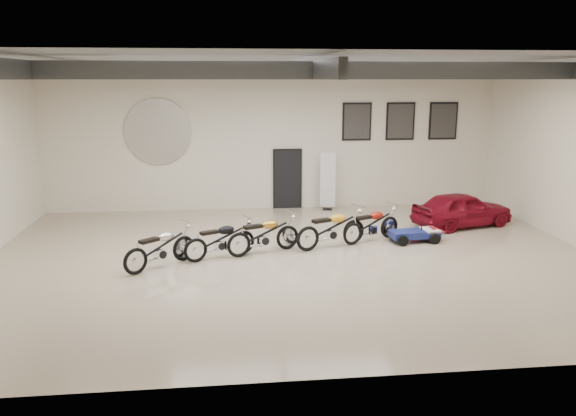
{
  "coord_description": "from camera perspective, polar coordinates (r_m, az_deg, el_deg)",
  "views": [
    {
      "loc": [
        -1.66,
        -13.86,
        4.61
      ],
      "look_at": [
        0.0,
        1.2,
        1.1
      ],
      "focal_mm": 35.0,
      "sensor_mm": 36.0,
      "label": 1
    }
  ],
  "objects": [
    {
      "name": "motorcycle_red",
      "position": [
        16.36,
        8.47,
        -1.6
      ],
      "size": [
        2.05,
        1.43,
        1.03
      ],
      "primitive_type": null,
      "rotation": [
        0.0,
        0.0,
        0.46
      ],
      "color": "silver",
      "rests_on": "floor"
    },
    {
      "name": "poster_left",
      "position": [
        20.42,
        7.01,
        8.71
      ],
      "size": [
        1.05,
        0.08,
        1.35
      ],
      "primitive_type": null,
      "color": "black",
      "rests_on": "back_wall"
    },
    {
      "name": "back_wall",
      "position": [
        20.04,
        -1.51,
        7.0
      ],
      "size": [
        16.0,
        0.02,
        5.0
      ],
      "primitive_type": "cube",
      "color": "silver",
      "rests_on": "floor"
    },
    {
      "name": "ceiling_beams",
      "position": [
        13.96,
        0.55,
        13.62
      ],
      "size": [
        15.8,
        11.8,
        0.32
      ],
      "primitive_type": null,
      "color": "#505356",
      "rests_on": "ceiling"
    },
    {
      "name": "vintage_car",
      "position": [
        18.65,
        17.27,
        -0.11
      ],
      "size": [
        2.15,
        3.5,
        1.11
      ],
      "primitive_type": "imported",
      "rotation": [
        0.0,
        0.0,
        1.85
      ],
      "color": "maroon",
      "rests_on": "floor"
    },
    {
      "name": "floor",
      "position": [
        14.7,
        0.51,
        -5.23
      ],
      "size": [
        16.0,
        12.0,
        0.01
      ],
      "primitive_type": "cube",
      "color": "tan",
      "rests_on": "ground"
    },
    {
      "name": "go_kart",
      "position": [
        16.63,
        13.18,
        -2.28
      ],
      "size": [
        1.8,
        0.94,
        0.63
      ],
      "primitive_type": null,
      "rotation": [
        0.0,
        0.0,
        0.1
      ],
      "color": "navy",
      "rests_on": "floor"
    },
    {
      "name": "motorcycle_black",
      "position": [
        14.77,
        -6.92,
        -3.15
      ],
      "size": [
        2.04,
        1.4,
        1.03
      ],
      "primitive_type": null,
      "rotation": [
        0.0,
        0.0,
        0.45
      ],
      "color": "silver",
      "rests_on": "floor"
    },
    {
      "name": "ceiling",
      "position": [
        13.96,
        0.56,
        14.64
      ],
      "size": [
        16.0,
        12.0,
        0.01
      ],
      "primitive_type": "cube",
      "color": "slate",
      "rests_on": "back_wall"
    },
    {
      "name": "banner_stand",
      "position": [
        20.01,
        4.07,
        2.62
      ],
      "size": [
        0.58,
        0.32,
        2.0
      ],
      "primitive_type": null,
      "rotation": [
        0.0,
        0.0,
        -0.2
      ],
      "color": "white",
      "rests_on": "floor"
    },
    {
      "name": "motorcycle_yellow",
      "position": [
        15.62,
        4.42,
        -2.01
      ],
      "size": [
        2.26,
        1.44,
        1.12
      ],
      "primitive_type": null,
      "rotation": [
        0.0,
        0.0,
        0.39
      ],
      "color": "silver",
      "rests_on": "floor"
    },
    {
      "name": "motorcycle_silver",
      "position": [
        14.3,
        -12.87,
        -3.87
      ],
      "size": [
        1.95,
        1.82,
        1.06
      ],
      "primitive_type": null,
      "rotation": [
        0.0,
        0.0,
        0.72
      ],
      "color": "silver",
      "rests_on": "floor"
    },
    {
      "name": "motorcycle_gold",
      "position": [
        15.07,
        -2.49,
        -2.63
      ],
      "size": [
        2.17,
        1.4,
        1.08
      ],
      "primitive_type": null,
      "rotation": [
        0.0,
        0.0,
        0.39
      ],
      "color": "silver",
      "rests_on": "floor"
    },
    {
      "name": "door",
      "position": [
        20.24,
        -0.06,
        2.91
      ],
      "size": [
        0.92,
        0.08,
        2.1
      ],
      "primitive_type": "cube",
      "color": "black",
      "rests_on": "back_wall"
    },
    {
      "name": "logo_plaque",
      "position": [
        20.03,
        -13.08,
        7.52
      ],
      "size": [
        2.3,
        0.06,
        1.16
      ],
      "primitive_type": null,
      "color": "silver",
      "rests_on": "back_wall"
    },
    {
      "name": "poster_right",
      "position": [
        21.37,
        15.48,
        8.53
      ],
      "size": [
        1.05,
        0.08,
        1.35
      ],
      "primitive_type": null,
      "color": "black",
      "rests_on": "back_wall"
    },
    {
      "name": "poster_mid",
      "position": [
        20.84,
        11.34,
        8.64
      ],
      "size": [
        1.05,
        0.08,
        1.35
      ],
      "primitive_type": null,
      "color": "black",
      "rests_on": "back_wall"
    },
    {
      "name": "oil_sign",
      "position": [
        20.34,
        3.88,
        4.79
      ],
      "size": [
        0.72,
        0.1,
        0.72
      ],
      "primitive_type": null,
      "color": "white",
      "rests_on": "back_wall"
    }
  ]
}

